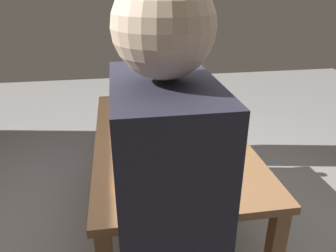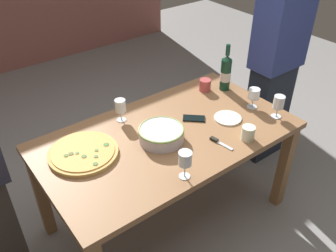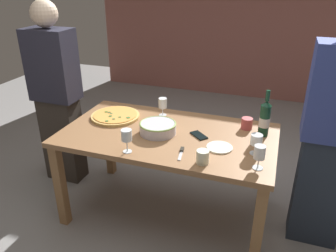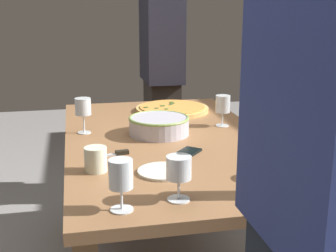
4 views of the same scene
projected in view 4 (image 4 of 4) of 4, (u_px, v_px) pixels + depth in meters
The scene contains 15 objects.
dining_table at pixel (168, 158), 2.07m from camera, with size 1.60×0.90×0.75m.
pizza at pixel (172, 109), 2.56m from camera, with size 0.40×0.40×0.03m.
serving_bowl at pixel (159, 125), 2.10m from camera, with size 0.28×0.28×0.08m.
wine_bottle at pixel (276, 154), 1.41m from camera, with size 0.08×0.08×0.35m.
wine_glass_near_pizza at pixel (83, 108), 2.10m from camera, with size 0.07×0.07×0.16m.
wine_glass_by_bottle at pixel (223, 105), 2.23m from camera, with size 0.07×0.07×0.15m.
wine_glass_far_left at pixel (179, 170), 1.39m from camera, with size 0.08×0.08×0.14m.
wine_glass_far_right at pixel (121, 177), 1.32m from camera, with size 0.07×0.07×0.16m.
cup_amber at pixel (96, 159), 1.64m from camera, with size 0.08×0.08×0.09m, color #E5EED0.
cup_ceramic at pixel (278, 167), 1.57m from camera, with size 0.09×0.09×0.09m, color #B7484A.
side_plate at pixel (163, 171), 1.64m from camera, with size 0.18×0.18×0.01m, color white.
cell_phone at pixel (186, 153), 1.83m from camera, with size 0.07×0.14×0.01m, color black.
pizza_knife at pixel (114, 154), 1.82m from camera, with size 0.05×0.16×0.02m.
person_host at pixel (322, 227), 0.97m from camera, with size 0.40×0.24×1.72m.
person_guest_left at pixel (162, 77), 3.13m from camera, with size 0.41×0.24×1.66m.
Camera 4 is at (1.92, -0.40, 1.34)m, focal length 49.11 mm.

